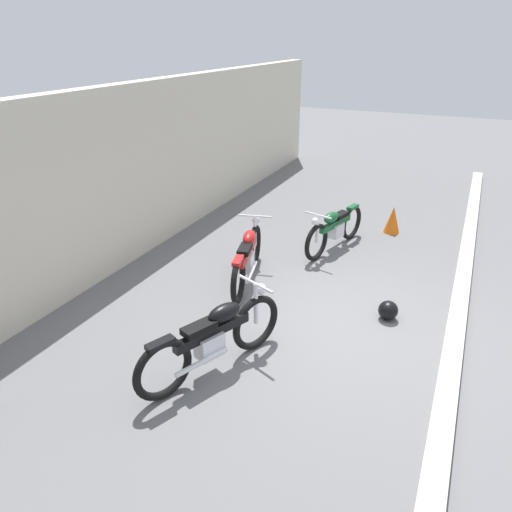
{
  "coord_description": "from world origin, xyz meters",
  "views": [
    {
      "loc": [
        -5.57,
        -1.26,
        3.7
      ],
      "look_at": [
        0.5,
        1.54,
        0.55
      ],
      "focal_mm": 33.38,
      "sensor_mm": 36.0,
      "label": 1
    }
  ],
  "objects_px": {
    "helmet": "(388,310)",
    "motorcycle_red": "(248,257)",
    "traffic_cone": "(393,220)",
    "motorcycle_green": "(334,228)",
    "motorcycle_black": "(214,338)"
  },
  "relations": [
    {
      "from": "motorcycle_red",
      "to": "traffic_cone",
      "type": "bearing_deg",
      "value": -43.34
    },
    {
      "from": "motorcycle_red",
      "to": "motorcycle_black",
      "type": "bearing_deg",
      "value": -178.17
    },
    {
      "from": "helmet",
      "to": "motorcycle_red",
      "type": "xyz_separation_m",
      "value": [
        0.2,
        2.3,
        0.3
      ]
    },
    {
      "from": "traffic_cone",
      "to": "motorcycle_black",
      "type": "distance_m",
      "value": 5.45
    },
    {
      "from": "traffic_cone",
      "to": "motorcycle_green",
      "type": "relative_size",
      "value": 0.29
    },
    {
      "from": "motorcycle_black",
      "to": "motorcycle_red",
      "type": "relative_size",
      "value": 0.99
    },
    {
      "from": "traffic_cone",
      "to": "motorcycle_green",
      "type": "bearing_deg",
      "value": 146.71
    },
    {
      "from": "traffic_cone",
      "to": "motorcycle_green",
      "type": "height_order",
      "value": "motorcycle_green"
    },
    {
      "from": "traffic_cone",
      "to": "motorcycle_red",
      "type": "distance_m",
      "value": 3.59
    },
    {
      "from": "helmet",
      "to": "motorcycle_red",
      "type": "height_order",
      "value": "motorcycle_red"
    },
    {
      "from": "motorcycle_black",
      "to": "motorcycle_green",
      "type": "bearing_deg",
      "value": 18.69
    },
    {
      "from": "helmet",
      "to": "motorcycle_red",
      "type": "bearing_deg",
      "value": 85.15
    },
    {
      "from": "motorcycle_black",
      "to": "motorcycle_green",
      "type": "height_order",
      "value": "motorcycle_black"
    },
    {
      "from": "helmet",
      "to": "motorcycle_green",
      "type": "xyz_separation_m",
      "value": [
        2.02,
        1.39,
        0.28
      ]
    },
    {
      "from": "helmet",
      "to": "motorcycle_black",
      "type": "distance_m",
      "value": 2.64
    }
  ]
}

